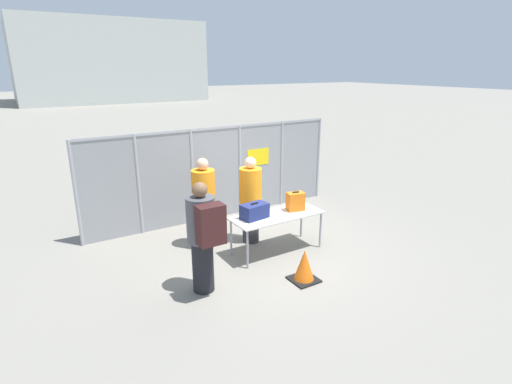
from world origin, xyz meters
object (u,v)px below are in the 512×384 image
object	(u,v)px
traveler_hooded	(203,234)
security_worker_near	(251,199)
traffic_cone	(304,266)
suitcase_navy	(254,211)
suitcase_orange	(295,201)
utility_trailer	(208,180)
inspection_table	(277,218)
security_worker_far	(204,202)

from	to	relation	value
traveler_hooded	security_worker_near	bearing A→B (deg)	19.42
security_worker_near	traffic_cone	world-z (taller)	security_worker_near
traveler_hooded	traffic_cone	bearing A→B (deg)	-38.32
suitcase_navy	suitcase_orange	xyz separation A→B (m)	(0.89, -0.06, 0.04)
security_worker_near	suitcase_navy	bearing A→B (deg)	58.65
suitcase_navy	traveler_hooded	bearing A→B (deg)	-152.93
utility_trailer	suitcase_orange	bearing A→B (deg)	-89.90
inspection_table	traveler_hooded	bearing A→B (deg)	-161.16
suitcase_navy	traveler_hooded	world-z (taller)	traveler_hooded
inspection_table	suitcase_orange	bearing A→B (deg)	1.66
traveler_hooded	utility_trailer	world-z (taller)	traveler_hooded
traveler_hooded	traffic_cone	distance (m)	1.79
suitcase_navy	traveler_hooded	xyz separation A→B (m)	(-1.32, -0.67, 0.10)
suitcase_orange	traveler_hooded	distance (m)	2.29
traveler_hooded	security_worker_near	xyz separation A→B (m)	(1.59, 1.26, -0.08)
traffic_cone	inspection_table	bearing A→B (deg)	78.38
suitcase_orange	traffic_cone	size ratio (longest dim) A/B	0.68
security_worker_near	security_worker_far	world-z (taller)	security_worker_far
utility_trailer	traffic_cone	distance (m)	5.17
security_worker_far	utility_trailer	distance (m)	3.46
suitcase_navy	suitcase_orange	distance (m)	0.89
suitcase_orange	utility_trailer	size ratio (longest dim) A/B	0.10
traveler_hooded	security_worker_far	xyz separation A→B (m)	(0.70, 1.51, -0.06)
suitcase_orange	traffic_cone	bearing A→B (deg)	-120.00
inspection_table	suitcase_navy	distance (m)	0.50
traffic_cone	suitcase_navy	bearing A→B (deg)	100.22
inspection_table	suitcase_navy	xyz separation A→B (m)	(-0.45, 0.07, 0.20)
inspection_table	suitcase_navy	world-z (taller)	suitcase_navy
traffic_cone	security_worker_far	bearing A→B (deg)	112.23
suitcase_orange	security_worker_near	xyz separation A→B (m)	(-0.62, 0.64, -0.02)
security_worker_far	traveler_hooded	bearing A→B (deg)	91.17
traveler_hooded	suitcase_orange	bearing A→B (deg)	-3.36
inspection_table	traveler_hooded	xyz separation A→B (m)	(-1.78, -0.61, 0.29)
inspection_table	security_worker_far	size ratio (longest dim) A/B	0.99
inspection_table	traffic_cone	world-z (taller)	inspection_table
traffic_cone	utility_trailer	bearing A→B (deg)	82.64
security_worker_far	utility_trailer	size ratio (longest dim) A/B	0.47
security_worker_far	suitcase_navy	bearing A→B (deg)	152.49
security_worker_far	utility_trailer	bearing A→B (deg)	-90.02
traveler_hooded	security_worker_far	world-z (taller)	traveler_hooded
suitcase_orange	utility_trailer	world-z (taller)	suitcase_orange
traveler_hooded	security_worker_far	size ratio (longest dim) A/B	1.00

